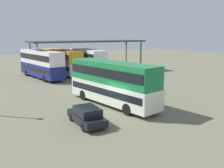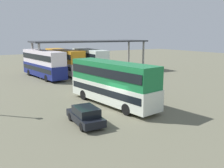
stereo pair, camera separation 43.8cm
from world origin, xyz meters
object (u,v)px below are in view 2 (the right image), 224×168
parked_hatchback (85,115)px  double_decker_far_right (90,60)px  double_decker_near_canopy (43,63)px  double_decker_mid_row (64,60)px  double_decker_main (112,81)px

parked_hatchback → double_decker_far_right: bearing=-24.2°
double_decker_near_canopy → double_decker_far_right: 7.87m
double_decker_mid_row → double_decker_far_right: (3.71, -2.26, 0.02)m
double_decker_main → double_decker_far_right: bearing=-28.2°
double_decker_near_canopy → double_decker_far_right: (7.87, -0.13, -0.03)m
double_decker_main → parked_hatchback: bearing=119.8°
parked_hatchback → double_decker_near_canopy: size_ratio=0.36×
double_decker_main → parked_hatchback: size_ratio=2.66×
double_decker_main → parked_hatchback: 5.82m
double_decker_main → double_decker_near_canopy: double_decker_near_canopy is taller
parked_hatchback → double_decker_near_canopy: double_decker_near_canopy is taller
double_decker_mid_row → double_decker_near_canopy: bearing=114.7°
parked_hatchback → double_decker_far_right: size_ratio=0.39×
double_decker_mid_row → double_decker_far_right: double_decker_far_right is taller
double_decker_main → double_decker_far_right: double_decker_far_right is taller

